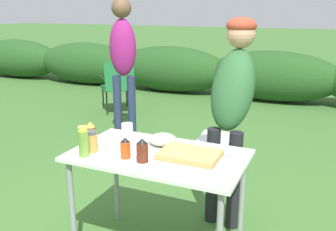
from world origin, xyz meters
name	(u,v)px	position (x,y,z in m)	size (l,w,h in m)	color
shrub_hedge	(273,76)	(0.00, 4.81, 0.45)	(14.40, 0.90, 0.90)	#234C1E
folding_table	(158,165)	(0.00, 0.00, 0.66)	(1.10, 0.64, 0.74)	silver
food_tray	(190,156)	(0.22, -0.02, 0.77)	(0.40, 0.29, 0.06)	#9E9EA3
plate_stack	(123,144)	(-0.26, 0.01, 0.76)	(0.24, 0.24, 0.04)	white
mixing_bowl	(163,139)	(-0.04, 0.16, 0.78)	(0.19, 0.19, 0.08)	#ADBC99
paper_cup_stack	(127,131)	(-0.33, 0.18, 0.79)	(0.08, 0.08, 0.11)	white
relish_jar	(84,142)	(-0.40, -0.22, 0.83)	(0.06, 0.06, 0.19)	olive
hot_sauce_bottle	(125,148)	(-0.15, -0.14, 0.80)	(0.06, 0.06, 0.13)	#CC4214
spice_jar	(92,142)	(-0.40, -0.14, 0.81)	(0.08, 0.08, 0.14)	#B2893D
beer_bottle	(91,134)	(-0.47, -0.05, 0.82)	(0.08, 0.08, 0.17)	brown
bbq_sauce_bottle	(142,151)	(-0.03, -0.15, 0.81)	(0.07, 0.07, 0.15)	#562314
standing_person_in_red_jacket	(232,96)	(0.30, 0.66, 1.00)	(0.36, 0.48, 1.56)	black
standing_person_in_navy_coat	(123,56)	(-1.34, 1.88, 1.08)	(0.38, 0.33, 1.74)	#232D4C
camp_chair_green_behind_table	(118,84)	(-2.13, 3.01, 0.47)	(0.74, 0.75, 0.83)	#19602D
cooler_box	(214,153)	(-0.08, 1.51, 0.17)	(0.36, 0.51, 0.34)	#234C93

